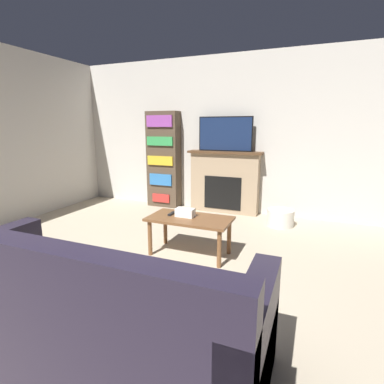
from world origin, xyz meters
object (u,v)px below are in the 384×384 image
bookshelf (164,160)px  storage_basket (280,218)px  couch (91,318)px  tv (225,134)px  coffee_table (190,223)px  fireplace (224,182)px

bookshelf → storage_basket: bookshelf is taller
couch → bookshelf: bookshelf is taller
tv → coffee_table: (0.15, -1.91, -0.99)m
fireplace → coffee_table: size_ratio=1.33×
couch → coffee_table: (-0.07, 1.79, 0.08)m
couch → coffee_table: bearing=92.3°
couch → storage_basket: 3.41m
fireplace → bookshelf: size_ratio=0.73×
coffee_table → storage_basket: size_ratio=2.44×
tv → couch: 3.86m
couch → bookshelf: bearing=110.9°
coffee_table → fireplace: bearing=94.3°
bookshelf → couch: bearing=-69.1°
couch → storage_basket: (0.81, 3.30, -0.19)m
storage_basket → tv: bearing=158.6°
bookshelf → storage_basket: (2.23, -0.40, -0.76)m
tv → storage_basket: bearing=-21.4°
fireplace → tv: size_ratio=1.38×
tv → coffee_table: 2.16m
fireplace → bookshelf: (-1.19, -0.02, 0.34)m
fireplace → bookshelf: bearing=-178.9°
couch → tv: bearing=93.4°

